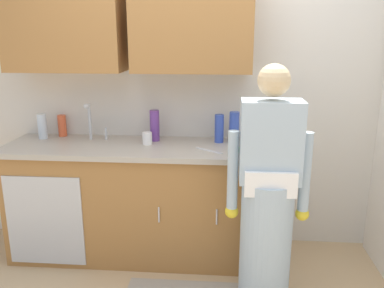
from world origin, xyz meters
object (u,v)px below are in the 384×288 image
(sponge, at_px, (240,150))
(bottle_cleaner_spray, at_px, (219,128))
(person_at_sink, at_px, (267,208))
(bottle_water_short, at_px, (42,126))
(knife_on_counter, at_px, (209,151))
(bottle_water_tall, at_px, (155,126))
(bottle_dish_liquid, at_px, (234,127))
(sink, at_px, (90,146))
(cup_by_sink, at_px, (147,138))
(bottle_soap, at_px, (62,126))

(sponge, bearing_deg, bottle_cleaner_spray, 122.26)
(person_at_sink, xyz_separation_m, bottle_water_short, (-1.80, 0.71, 0.35))
(bottle_cleaner_spray, xyz_separation_m, knife_on_counter, (-0.07, -0.26, -0.11))
(bottle_cleaner_spray, bearing_deg, sponge, -57.74)
(bottle_water_short, height_order, knife_on_counter, bottle_water_short)
(bottle_water_tall, bearing_deg, bottle_cleaner_spray, -1.00)
(person_at_sink, bearing_deg, bottle_water_tall, 140.13)
(person_at_sink, bearing_deg, bottle_dish_liquid, 106.56)
(sink, relative_size, cup_by_sink, 5.22)
(person_at_sink, relative_size, bottle_water_tall, 6.43)
(bottle_dish_liquid, bearing_deg, cup_by_sink, -170.85)
(person_at_sink, relative_size, bottle_water_short, 7.70)
(sink, distance_m, bottle_soap, 0.40)
(bottle_cleaner_spray, xyz_separation_m, bottle_water_tall, (-0.53, 0.01, 0.01))
(sponge, bearing_deg, bottle_water_short, 170.93)
(bottle_water_tall, bearing_deg, sink, -163.93)
(bottle_water_tall, bearing_deg, bottle_water_short, -179.53)
(sink, xyz_separation_m, person_at_sink, (1.36, -0.57, -0.23))
(knife_on_counter, bearing_deg, bottle_water_short, 25.71)
(bottle_water_tall, bearing_deg, knife_on_counter, -30.46)
(person_at_sink, distance_m, cup_by_sink, 1.12)
(bottle_dish_liquid, bearing_deg, sink, -173.03)
(person_at_sink, height_order, cup_by_sink, person_at_sink)
(bottle_soap, distance_m, bottle_cleaner_spray, 1.34)
(bottle_water_tall, bearing_deg, bottle_soap, 173.86)
(sink, xyz_separation_m, cup_by_sink, (0.46, 0.03, 0.06))
(bottle_water_short, bearing_deg, bottle_dish_liquid, 0.13)
(cup_by_sink, bearing_deg, bottle_water_short, 173.25)
(sink, distance_m, bottle_dish_liquid, 1.16)
(bottle_dish_liquid, bearing_deg, person_at_sink, -73.44)
(bottle_dish_liquid, height_order, bottle_water_tall, bottle_water_tall)
(person_at_sink, height_order, bottle_soap, person_at_sink)
(person_at_sink, bearing_deg, sink, 157.16)
(sink, distance_m, sponge, 1.20)
(bottle_cleaner_spray, height_order, sponge, bottle_cleaner_spray)
(knife_on_counter, bearing_deg, bottle_soap, 20.59)
(sink, bearing_deg, bottle_water_short, 162.94)
(person_at_sink, height_order, bottle_dish_liquid, person_at_sink)
(person_at_sink, relative_size, bottle_cleaner_spray, 7.13)
(person_at_sink, relative_size, sponge, 14.73)
(bottle_soap, xyz_separation_m, knife_on_counter, (1.27, -0.36, -0.09))
(bottle_dish_liquid, xyz_separation_m, sponge, (0.04, -0.26, -0.11))
(bottle_water_short, distance_m, knife_on_counter, 1.43)
(person_at_sink, bearing_deg, bottle_water_short, 158.55)
(bottle_soap, height_order, bottle_cleaner_spray, bottle_cleaner_spray)
(person_at_sink, xyz_separation_m, bottle_soap, (-1.67, 0.80, 0.34))
(cup_by_sink, bearing_deg, sponge, -11.89)
(bottle_cleaner_spray, height_order, bottle_dish_liquid, bottle_dish_liquid)
(sink, height_order, bottle_cleaner_spray, sink)
(bottle_soap, height_order, bottle_water_tall, bottle_water_tall)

